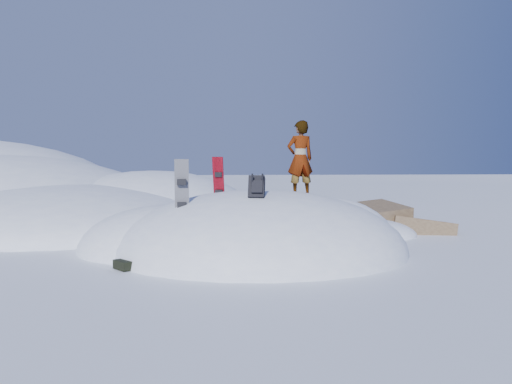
{
  "coord_description": "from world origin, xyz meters",
  "views": [
    {
      "loc": [
        -1.01,
        -11.75,
        2.21
      ],
      "look_at": [
        -0.07,
        0.3,
        1.43
      ],
      "focal_mm": 35.0,
      "sensor_mm": 36.0,
      "label": 1
    }
  ],
  "objects": [
    {
      "name": "ground",
      "position": [
        0.0,
        0.0,
        0.0
      ],
      "size": [
        120.0,
        120.0,
        0.0
      ],
      "primitive_type": "plane",
      "color": "white",
      "rests_on": "ground"
    },
    {
      "name": "backpack",
      "position": [
        -0.15,
        -1.02,
        1.62
      ],
      "size": [
        0.42,
        0.5,
        0.58
      ],
      "rotation": [
        0.0,
        0.0,
        -0.19
      ],
      "color": "black",
      "rests_on": "snow_mound"
    },
    {
      "name": "snowboard_red",
      "position": [
        -0.97,
        0.4,
        1.59
      ],
      "size": [
        0.33,
        0.3,
        1.43
      ],
      "rotation": [
        0.0,
        0.0,
        -0.3
      ],
      "color": "#B9091D",
      "rests_on": "snow_mound"
    },
    {
      "name": "snowboard_dark",
      "position": [
        -1.78,
        -0.81,
        1.42
      ],
      "size": [
        0.33,
        0.25,
        1.66
      ],
      "rotation": [
        0.0,
        0.0,
        0.11
      ],
      "color": "black",
      "rests_on": "snow_mound"
    },
    {
      "name": "snow_mound",
      "position": [
        -0.17,
        0.24,
        0.0
      ],
      "size": [
        8.0,
        6.0,
        3.0
      ],
      "color": "white",
      "rests_on": "ground"
    },
    {
      "name": "person",
      "position": [
        1.1,
        0.84,
        2.24
      ],
      "size": [
        0.79,
        0.62,
        1.92
      ],
      "primitive_type": "imported",
      "rotation": [
        0.0,
        0.0,
        3.39
      ],
      "color": "slate",
      "rests_on": "snow_mound"
    },
    {
      "name": "rock_outcrop",
      "position": [
        3.72,
        3.01,
        0.01
      ],
      "size": [
        4.68,
        4.41,
        1.68
      ],
      "color": "brown",
      "rests_on": "ground"
    },
    {
      "name": "gear_pile",
      "position": [
        -2.68,
        -1.52,
        0.11
      ],
      "size": [
        0.89,
        0.77,
        0.23
      ],
      "rotation": [
        0.0,
        0.0,
        0.68
      ],
      "color": "black",
      "rests_on": "ground"
    }
  ]
}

